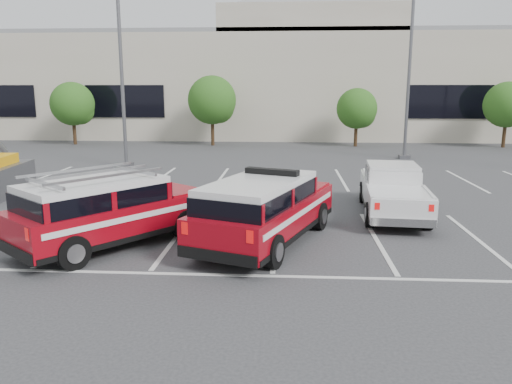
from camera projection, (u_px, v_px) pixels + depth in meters
The scene contains 12 objects.
ground at pixel (276, 238), 13.52m from camera, with size 120.00×120.00×0.00m, color #323234.
stall_markings at pixel (279, 201), 17.92m from camera, with size 23.00×15.00×0.01m, color silver.
convention_building at pixel (287, 79), 43.68m from camera, with size 60.00×16.99×13.20m.
tree_left at pixel (74, 105), 35.42m from camera, with size 3.07×3.07×4.42m.
tree_mid_left at pixel (213, 102), 34.75m from camera, with size 3.37×3.37×4.85m.
tree_mid_right at pixel (358, 110), 34.23m from camera, with size 2.77×2.77×3.99m.
tree_right at pixel (508, 106), 33.56m from camera, with size 3.07×3.07×4.42m.
light_pole_left at pixel (121, 63), 24.69m from camera, with size 0.90×0.60×10.24m.
light_pole_mid at pixel (410, 66), 27.66m from camera, with size 0.90×0.60×10.24m.
fire_chief_suv at pixel (265, 214), 12.90m from camera, with size 3.75×5.75×1.90m.
white_pickup at pixel (392, 195), 15.94m from camera, with size 2.20×5.25×1.57m.
ladder_suv at pixel (109, 216), 12.68m from camera, with size 4.67×5.16×1.98m.
Camera 1 is at (0.29, -12.99, 3.98)m, focal length 35.00 mm.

